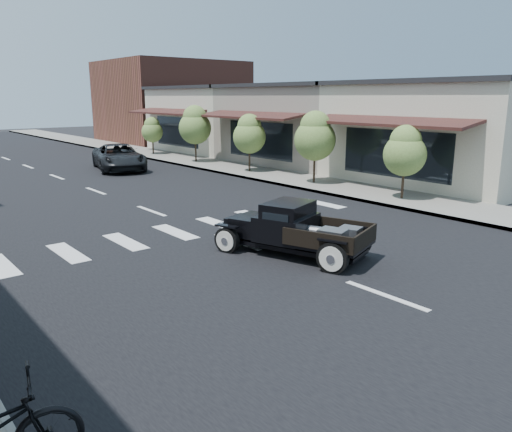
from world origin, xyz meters
TOP-DOWN VIEW (x-y plane):
  - ground at (0.00, 0.00)m, footprint 120.00×120.00m
  - road at (0.00, 15.00)m, footprint 14.00×80.00m
  - road_markings at (0.00, 10.00)m, footprint 12.00×60.00m
  - sidewalk_right at (8.50, 15.00)m, footprint 3.00×80.00m
  - storefront_near at (15.00, 4.00)m, footprint 10.00×9.00m
  - storefront_mid at (15.00, 13.00)m, footprint 10.00×9.00m
  - storefront_far at (15.00, 22.00)m, footprint 10.00×9.00m
  - far_building_right at (15.50, 32.00)m, footprint 11.00×10.00m
  - small_tree_a at (8.30, 2.37)m, footprint 1.62×1.62m
  - small_tree_b at (8.30, 7.07)m, footprint 1.86×1.86m
  - small_tree_c at (8.30, 11.78)m, footprint 1.71×1.71m
  - small_tree_d at (8.30, 16.98)m, footprint 1.93×1.93m
  - small_tree_e at (8.30, 22.37)m, footprint 1.43×1.43m
  - hotrod_pickup at (0.45, 0.18)m, footprint 3.10×4.44m
  - second_car at (3.56, 17.41)m, footprint 3.57×5.51m

SIDE VIEW (x-z plane):
  - ground at x=0.00m, z-range 0.00..0.00m
  - road_markings at x=0.00m, z-range -0.03..0.03m
  - road at x=0.00m, z-range 0.00..0.02m
  - sidewalk_right at x=8.50m, z-range 0.00..0.15m
  - hotrod_pickup at x=0.45m, z-range 0.00..1.40m
  - second_car at x=3.56m, z-range 0.00..1.41m
  - small_tree_e at x=8.30m, z-range 0.15..2.54m
  - small_tree_a at x=8.30m, z-range 0.15..2.84m
  - small_tree_c at x=8.30m, z-range 0.15..3.00m
  - small_tree_b at x=8.30m, z-range 0.15..3.25m
  - small_tree_d at x=8.30m, z-range 0.15..3.37m
  - storefront_near at x=15.00m, z-range 0.00..4.50m
  - storefront_mid at x=15.00m, z-range 0.00..4.50m
  - storefront_far at x=15.00m, z-range 0.00..4.50m
  - far_building_right at x=15.50m, z-range 0.00..7.00m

